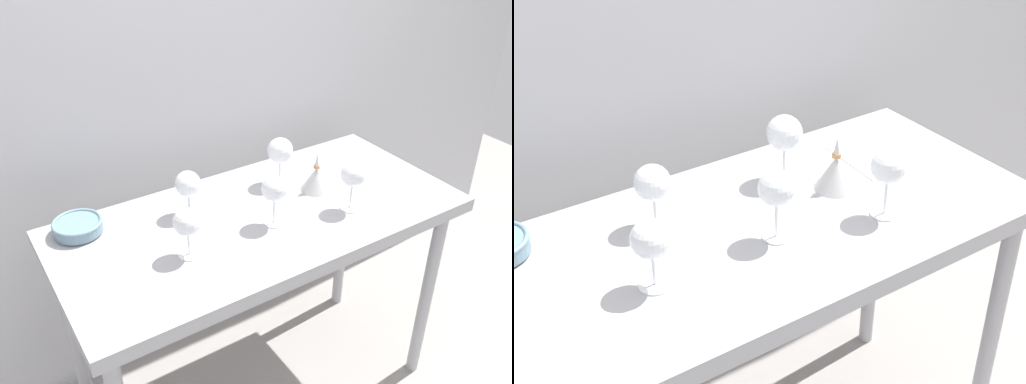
% 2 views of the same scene
% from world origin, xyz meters
% --- Properties ---
extents(back_wall, '(3.80, 0.04, 2.60)m').
position_xyz_m(back_wall, '(0.00, 0.49, 1.30)').
color(back_wall, '#BABAC0').
rests_on(back_wall, ground_plane).
extents(steel_counter, '(1.40, 0.65, 0.90)m').
position_xyz_m(steel_counter, '(0.00, -0.01, 0.79)').
color(steel_counter, '#A2A2A7').
rests_on(steel_counter, ground_plane).
extents(wine_glass_near_center, '(0.09, 0.09, 0.18)m').
position_xyz_m(wine_glass_near_center, '(0.01, -0.07, 1.03)').
color(wine_glass_near_center, white).
rests_on(wine_glass_near_center, steel_counter).
extents(wine_glass_far_right, '(0.09, 0.09, 0.18)m').
position_xyz_m(wine_glass_far_right, '(0.18, 0.14, 1.03)').
color(wine_glass_far_right, white).
rests_on(wine_glass_far_right, steel_counter).
extents(wine_glass_near_right, '(0.09, 0.09, 0.18)m').
position_xyz_m(wine_glass_near_right, '(0.28, -0.14, 1.03)').
color(wine_glass_near_right, white).
rests_on(wine_glass_near_right, steel_counter).
extents(wine_glass_near_left, '(0.09, 0.09, 0.16)m').
position_xyz_m(wine_glass_near_left, '(-0.31, -0.08, 1.01)').
color(wine_glass_near_left, white).
rests_on(wine_glass_near_left, steel_counter).
extents(wine_glass_far_left, '(0.09, 0.09, 0.16)m').
position_xyz_m(wine_glass_far_left, '(-0.20, 0.13, 1.01)').
color(wine_glass_far_left, white).
rests_on(wine_glass_far_left, steel_counter).
extents(tasting_sheet_upper, '(0.17, 0.24, 0.00)m').
position_xyz_m(tasting_sheet_upper, '(0.45, 0.10, 0.90)').
color(tasting_sheet_upper, white).
rests_on(tasting_sheet_upper, steel_counter).
extents(tasting_bowl, '(0.16, 0.16, 0.05)m').
position_xyz_m(tasting_bowl, '(-0.56, 0.22, 0.93)').
color(tasting_bowl, '#4C4C4C').
rests_on(tasting_bowl, steel_counter).
extents(decanter_funnel, '(0.11, 0.11, 0.15)m').
position_xyz_m(decanter_funnel, '(0.26, 0.03, 0.95)').
color(decanter_funnel, '#BCBCBC').
rests_on(decanter_funnel, steel_counter).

